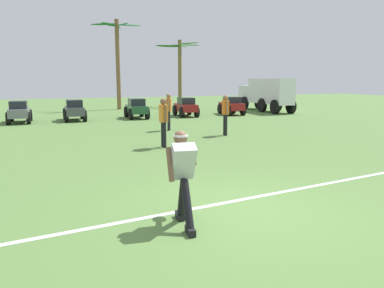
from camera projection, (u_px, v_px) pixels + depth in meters
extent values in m
plane|color=#577D3D|center=(245.00, 210.00, 6.25)|extent=(80.00, 80.00, 0.00)
cube|color=white|center=(232.00, 201.00, 6.67)|extent=(27.67, 3.49, 0.01)
cylinder|color=black|center=(182.00, 200.00, 5.63)|extent=(0.15, 0.37, 0.72)
cube|color=black|center=(180.00, 216.00, 5.84)|extent=(0.13, 0.27, 0.10)
cylinder|color=black|center=(188.00, 206.00, 5.34)|extent=(0.16, 0.45, 0.69)
cube|color=black|center=(190.00, 231.00, 5.25)|extent=(0.13, 0.27, 0.10)
cube|color=silver|center=(183.00, 161.00, 5.49)|extent=(0.38, 0.46, 0.57)
sphere|color=brown|center=(181.00, 138.00, 5.55)|extent=(0.23, 0.23, 0.21)
cylinder|color=white|center=(181.00, 136.00, 5.55)|extent=(0.24, 0.24, 0.03)
cylinder|color=brown|center=(189.00, 166.00, 5.83)|extent=(0.14, 0.58, 0.27)
cylinder|color=brown|center=(170.00, 164.00, 5.40)|extent=(0.11, 0.29, 0.49)
cylinder|color=white|center=(188.00, 165.00, 6.01)|extent=(0.25, 0.25, 0.08)
cylinder|color=black|center=(169.00, 121.00, 15.83)|extent=(0.15, 0.15, 0.82)
cylinder|color=black|center=(169.00, 121.00, 16.01)|extent=(0.15, 0.15, 0.82)
cube|color=orange|center=(169.00, 105.00, 15.80)|extent=(0.32, 0.39, 0.54)
cylinder|color=#936B4C|center=(168.00, 105.00, 15.59)|extent=(0.10, 0.10, 0.52)
cylinder|color=#936B4C|center=(169.00, 104.00, 16.01)|extent=(0.10, 0.10, 0.52)
sphere|color=#936B4C|center=(169.00, 96.00, 15.74)|extent=(0.27, 0.27, 0.20)
cylinder|color=black|center=(165.00, 135.00, 11.85)|extent=(0.11, 0.11, 0.82)
cylinder|color=black|center=(163.00, 134.00, 12.01)|extent=(0.11, 0.11, 0.82)
cube|color=orange|center=(163.00, 113.00, 11.81)|extent=(0.20, 0.34, 0.54)
cylinder|color=brown|center=(166.00, 114.00, 11.62)|extent=(0.07, 0.07, 0.52)
cylinder|color=brown|center=(161.00, 112.00, 12.00)|extent=(0.07, 0.07, 0.52)
sphere|color=brown|center=(163.00, 102.00, 11.75)|extent=(0.20, 0.20, 0.20)
cylinder|color=black|center=(226.00, 125.00, 14.40)|extent=(0.13, 0.13, 0.82)
cylinder|color=black|center=(225.00, 125.00, 14.58)|extent=(0.13, 0.13, 0.82)
cube|color=orange|center=(226.00, 107.00, 14.38)|extent=(0.26, 0.37, 0.54)
cylinder|color=#936B4C|center=(227.00, 107.00, 14.17)|extent=(0.08, 0.08, 0.52)
cylinder|color=#936B4C|center=(224.00, 107.00, 14.58)|extent=(0.08, 0.08, 0.52)
sphere|color=#936B4C|center=(226.00, 98.00, 14.31)|extent=(0.23, 0.23, 0.20)
cube|color=slate|center=(19.00, 113.00, 18.71)|extent=(0.96, 2.22, 0.42)
cube|color=#1E232B|center=(19.00, 105.00, 18.55)|extent=(0.82, 1.12, 0.38)
cylinder|color=black|center=(11.00, 116.00, 19.30)|extent=(0.20, 0.60, 0.60)
cylinder|color=black|center=(30.00, 115.00, 19.61)|extent=(0.20, 0.60, 0.60)
cylinder|color=black|center=(8.00, 119.00, 17.88)|extent=(0.20, 0.60, 0.60)
cylinder|color=black|center=(29.00, 118.00, 18.19)|extent=(0.20, 0.60, 0.60)
cube|color=#474C51|center=(74.00, 111.00, 19.75)|extent=(0.93, 2.21, 0.42)
cube|color=#1E232B|center=(74.00, 103.00, 19.59)|extent=(0.81, 1.11, 0.38)
cylinder|color=black|center=(65.00, 114.00, 20.33)|extent=(0.19, 0.60, 0.60)
cylinder|color=black|center=(82.00, 113.00, 20.65)|extent=(0.19, 0.60, 0.60)
cylinder|color=black|center=(66.00, 116.00, 18.92)|extent=(0.19, 0.60, 0.60)
cylinder|color=black|center=(85.00, 116.00, 19.24)|extent=(0.19, 0.60, 0.60)
cube|color=#235133|center=(136.00, 109.00, 20.94)|extent=(1.00, 2.24, 0.42)
cube|color=#1E232B|center=(136.00, 102.00, 20.77)|extent=(0.84, 1.14, 0.38)
cylinder|color=black|center=(126.00, 112.00, 21.54)|extent=(0.21, 0.61, 0.60)
cylinder|color=black|center=(142.00, 111.00, 21.83)|extent=(0.21, 0.61, 0.60)
cylinder|color=black|center=(131.00, 114.00, 20.11)|extent=(0.21, 0.61, 0.60)
cylinder|color=black|center=(147.00, 114.00, 20.40)|extent=(0.21, 0.61, 0.60)
cube|color=maroon|center=(186.00, 108.00, 22.05)|extent=(1.08, 2.27, 0.42)
cube|color=#1E232B|center=(186.00, 101.00, 21.89)|extent=(0.88, 1.16, 0.38)
cylinder|color=black|center=(175.00, 110.00, 22.68)|extent=(0.23, 0.61, 0.60)
cylinder|color=black|center=(189.00, 110.00, 22.94)|extent=(0.23, 0.61, 0.60)
cylinder|color=black|center=(182.00, 112.00, 21.23)|extent=(0.23, 0.61, 0.60)
cylinder|color=black|center=(197.00, 112.00, 21.49)|extent=(0.23, 0.61, 0.60)
cube|color=maroon|center=(231.00, 106.00, 23.12)|extent=(1.12, 2.28, 0.42)
cube|color=#1E232B|center=(232.00, 100.00, 22.95)|extent=(0.90, 1.17, 0.38)
cylinder|color=black|center=(220.00, 109.00, 23.76)|extent=(0.24, 0.62, 0.60)
cylinder|color=black|center=(233.00, 109.00, 24.00)|extent=(0.24, 0.62, 0.60)
cylinder|color=black|center=(229.00, 111.00, 22.30)|extent=(0.24, 0.62, 0.60)
cylinder|color=black|center=(243.00, 110.00, 22.55)|extent=(0.24, 0.62, 0.60)
cube|color=silver|center=(250.00, 93.00, 27.75)|extent=(1.15, 1.76, 1.15)
cube|color=white|center=(270.00, 91.00, 24.95)|extent=(1.40, 4.26, 1.65)
cylinder|color=black|center=(245.00, 103.00, 27.37)|extent=(0.29, 0.91, 0.90)
cylinder|color=black|center=(259.00, 103.00, 27.73)|extent=(0.29, 0.91, 0.90)
cylinder|color=black|center=(262.00, 105.00, 24.93)|extent=(0.29, 0.91, 0.90)
cylinder|color=black|center=(277.00, 105.00, 25.29)|extent=(0.29, 0.91, 0.90)
cylinder|color=black|center=(275.00, 107.00, 23.39)|extent=(0.29, 0.91, 0.90)
cylinder|color=black|center=(291.00, 106.00, 23.75)|extent=(0.29, 0.91, 0.90)
cylinder|color=brown|center=(118.00, 65.00, 26.66)|extent=(0.30, 0.30, 6.30)
ellipsoid|color=#22642D|center=(129.00, 25.00, 26.48)|extent=(1.76, 0.30, 0.17)
ellipsoid|color=#22642D|center=(118.00, 27.00, 27.03)|extent=(0.80, 1.68, 0.18)
ellipsoid|color=#22642D|center=(104.00, 24.00, 26.33)|extent=(1.78, 1.21, 0.16)
ellipsoid|color=#22642D|center=(109.00, 24.00, 25.43)|extent=(1.41, 1.38, 0.20)
ellipsoid|color=#22642D|center=(122.00, 24.00, 25.54)|extent=(0.71, 1.70, 0.19)
cylinder|color=brown|center=(180.00, 74.00, 29.58)|extent=(0.29, 0.29, 5.19)
ellipsoid|color=#295E24|center=(190.00, 45.00, 29.48)|extent=(1.71, 0.32, 0.17)
ellipsoid|color=#295E24|center=(183.00, 46.00, 30.14)|extent=(1.41, 1.72, 0.17)
ellipsoid|color=#295E24|center=(173.00, 46.00, 29.73)|extent=(0.86, 1.50, 0.20)
ellipsoid|color=#295E24|center=(168.00, 46.00, 28.81)|extent=(2.01, 0.35, 0.19)
ellipsoid|color=#295E24|center=(180.00, 45.00, 28.32)|extent=(0.85, 1.80, 0.19)
ellipsoid|color=#295E24|center=(189.00, 43.00, 28.74)|extent=(1.25, 1.55, 0.16)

